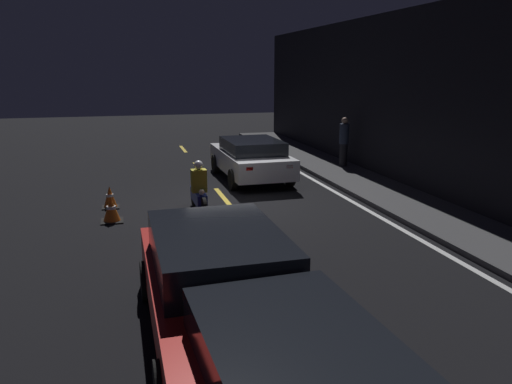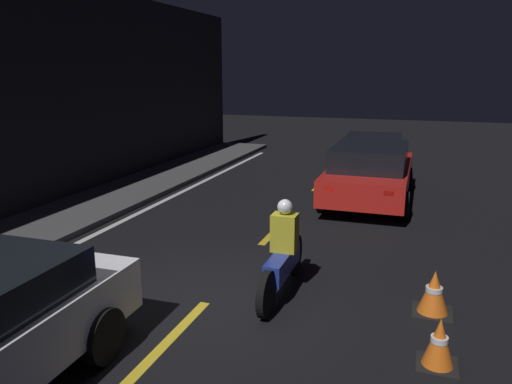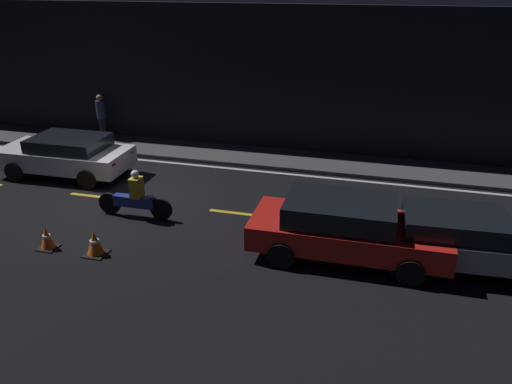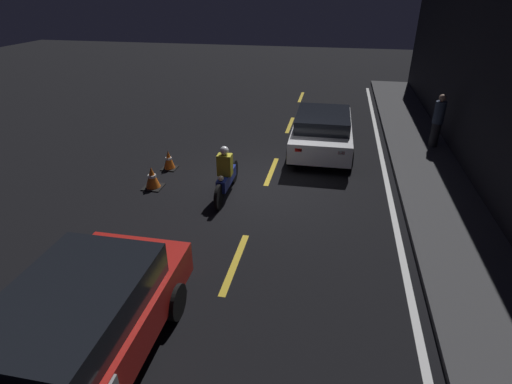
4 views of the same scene
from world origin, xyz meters
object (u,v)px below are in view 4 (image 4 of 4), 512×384
at_px(taxi_red, 71,337).
at_px(traffic_cone_mid, 152,178).
at_px(traffic_cone_near, 169,160).
at_px(sedan_white, 322,130).
at_px(pedestrian, 438,120).
at_px(motorcycle, 226,175).

bearing_deg(taxi_red, traffic_cone_mid, -165.75).
xyz_separation_m(traffic_cone_near, traffic_cone_mid, (1.28, 0.05, 0.01)).
height_order(taxi_red, traffic_cone_mid, taxi_red).
distance_m(sedan_white, taxi_red, 9.81).
height_order(traffic_cone_near, traffic_cone_mid, traffic_cone_mid).
bearing_deg(pedestrian, sedan_white, -76.86).
distance_m(traffic_cone_near, traffic_cone_mid, 1.28).
relative_size(sedan_white, traffic_cone_near, 7.35).
relative_size(taxi_red, traffic_cone_near, 7.90).
bearing_deg(traffic_cone_mid, taxi_red, 14.57).
bearing_deg(sedan_white, motorcycle, 147.25).
height_order(taxi_red, motorcycle, taxi_red).
height_order(traffic_cone_mid, pedestrian, pedestrian).
height_order(sedan_white, motorcycle, motorcycle).
distance_m(taxi_red, traffic_cone_near, 7.20).
bearing_deg(motorcycle, pedestrian, 126.71).
relative_size(taxi_red, traffic_cone_mid, 7.51).
relative_size(taxi_red, pedestrian, 2.63).
bearing_deg(sedan_white, traffic_cone_near, 117.52).
relative_size(motorcycle, pedestrian, 1.25).
distance_m(sedan_white, traffic_cone_near, 5.01).
height_order(motorcycle, traffic_cone_mid, motorcycle).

